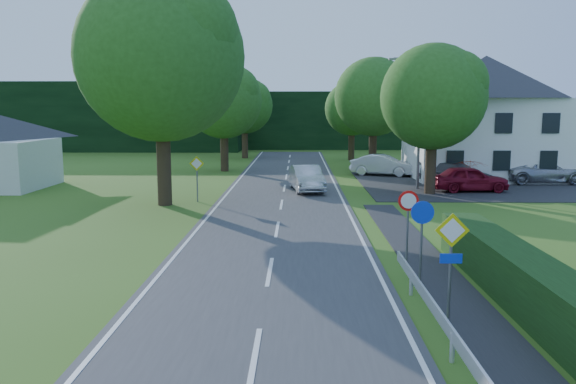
{
  "coord_description": "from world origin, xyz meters",
  "views": [
    {
      "loc": [
        0.85,
        -4.37,
        4.88
      ],
      "look_at": [
        0.44,
        18.34,
        1.52
      ],
      "focal_mm": 35.0,
      "sensor_mm": 36.0,
      "label": 1
    }
  ],
  "objects_px": {
    "parked_car_red": "(470,179)",
    "parked_car_grey": "(457,174)",
    "parked_car_silver_a": "(383,165)",
    "parasol": "(470,175)",
    "parked_car_silver_b": "(544,172)",
    "streetlight": "(417,116)",
    "motorcycle": "(314,182)",
    "moving_car": "(307,178)"
  },
  "relations": [
    {
      "from": "parked_car_red",
      "to": "parked_car_grey",
      "type": "height_order",
      "value": "parked_car_red"
    },
    {
      "from": "parked_car_red",
      "to": "parked_car_grey",
      "type": "distance_m",
      "value": 2.9
    },
    {
      "from": "parked_car_silver_a",
      "to": "parasol",
      "type": "bearing_deg",
      "value": -132.1
    },
    {
      "from": "parasol",
      "to": "parked_car_silver_b",
      "type": "bearing_deg",
      "value": 29.12
    },
    {
      "from": "streetlight",
      "to": "parked_car_grey",
      "type": "bearing_deg",
      "value": 30.17
    },
    {
      "from": "streetlight",
      "to": "parked_car_silver_a",
      "type": "distance_m",
      "value": 7.95
    },
    {
      "from": "motorcycle",
      "to": "parasol",
      "type": "xyz_separation_m",
      "value": [
        9.46,
        -0.13,
        0.47
      ]
    },
    {
      "from": "motorcycle",
      "to": "parked_car_grey",
      "type": "height_order",
      "value": "parked_car_grey"
    },
    {
      "from": "moving_car",
      "to": "parked_car_silver_a",
      "type": "distance_m",
      "value": 9.95
    },
    {
      "from": "parked_car_grey",
      "to": "parked_car_silver_b",
      "type": "bearing_deg",
      "value": -36.58
    },
    {
      "from": "streetlight",
      "to": "parked_car_silver_a",
      "type": "bearing_deg",
      "value": 97.72
    },
    {
      "from": "moving_car",
      "to": "parked_car_red",
      "type": "distance_m",
      "value": 9.68
    },
    {
      "from": "parasol",
      "to": "parked_car_grey",
      "type": "bearing_deg",
      "value": 93.85
    },
    {
      "from": "parked_car_grey",
      "to": "parked_car_red",
      "type": "bearing_deg",
      "value": -137.12
    },
    {
      "from": "moving_car",
      "to": "parked_car_red",
      "type": "xyz_separation_m",
      "value": [
        9.68,
        -0.01,
        0.0
      ]
    },
    {
      "from": "parked_car_red",
      "to": "parasol",
      "type": "xyz_separation_m",
      "value": [
        0.21,
        0.63,
        0.16
      ]
    },
    {
      "from": "motorcycle",
      "to": "parked_car_grey",
      "type": "xyz_separation_m",
      "value": [
        9.31,
        2.14,
        0.27
      ]
    },
    {
      "from": "streetlight",
      "to": "moving_car",
      "type": "bearing_deg",
      "value": -170.52
    },
    {
      "from": "streetlight",
      "to": "parked_car_silver_a",
      "type": "xyz_separation_m",
      "value": [
        -0.95,
        7.0,
        -3.65
      ]
    },
    {
      "from": "motorcycle",
      "to": "parasol",
      "type": "relative_size",
      "value": 0.83
    },
    {
      "from": "parked_car_silver_b",
      "to": "parked_car_red",
      "type": "bearing_deg",
      "value": 121.91
    },
    {
      "from": "moving_car",
      "to": "parked_car_grey",
      "type": "height_order",
      "value": "moving_car"
    },
    {
      "from": "moving_car",
      "to": "parked_car_silver_b",
      "type": "distance_m",
      "value": 16.2
    },
    {
      "from": "parked_car_grey",
      "to": "parked_car_silver_b",
      "type": "distance_m",
      "value": 6.07
    },
    {
      "from": "parked_car_red",
      "to": "motorcycle",
      "type": "bearing_deg",
      "value": 81.94
    },
    {
      "from": "streetlight",
      "to": "parked_car_red",
      "type": "xyz_separation_m",
      "value": [
        2.98,
        -1.13,
        -3.66
      ]
    },
    {
      "from": "parasol",
      "to": "motorcycle",
      "type": "bearing_deg",
      "value": 179.22
    },
    {
      "from": "parked_car_grey",
      "to": "parked_car_silver_b",
      "type": "relative_size",
      "value": 0.92
    },
    {
      "from": "motorcycle",
      "to": "parked_car_silver_b",
      "type": "distance_m",
      "value": 15.61
    },
    {
      "from": "parked_car_red",
      "to": "parked_car_grey",
      "type": "bearing_deg",
      "value": -4.59
    },
    {
      "from": "streetlight",
      "to": "motorcycle",
      "type": "height_order",
      "value": "streetlight"
    },
    {
      "from": "motorcycle",
      "to": "parked_car_grey",
      "type": "distance_m",
      "value": 9.55
    },
    {
      "from": "streetlight",
      "to": "parked_car_red",
      "type": "distance_m",
      "value": 4.86
    },
    {
      "from": "parked_car_red",
      "to": "parked_car_silver_b",
      "type": "relative_size",
      "value": 0.83
    },
    {
      "from": "moving_car",
      "to": "parked_car_grey",
      "type": "xyz_separation_m",
      "value": [
        9.74,
        2.89,
        -0.04
      ]
    },
    {
      "from": "streetlight",
      "to": "parked_car_silver_b",
      "type": "distance_m",
      "value": 10.13
    },
    {
      "from": "motorcycle",
      "to": "parked_car_silver_b",
      "type": "relative_size",
      "value": 0.32
    },
    {
      "from": "motorcycle",
      "to": "parked_car_silver_b",
      "type": "bearing_deg",
      "value": -2.54
    },
    {
      "from": "streetlight",
      "to": "parasol",
      "type": "xyz_separation_m",
      "value": [
        3.2,
        -0.5,
        -3.51
      ]
    },
    {
      "from": "motorcycle",
      "to": "parked_car_silver_a",
      "type": "xyz_separation_m",
      "value": [
        5.31,
        7.37,
        0.33
      ]
    },
    {
      "from": "parked_car_silver_a",
      "to": "parked_car_red",
      "type": "bearing_deg",
      "value": -135.22
    },
    {
      "from": "moving_car",
      "to": "parasol",
      "type": "height_order",
      "value": "parasol"
    }
  ]
}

